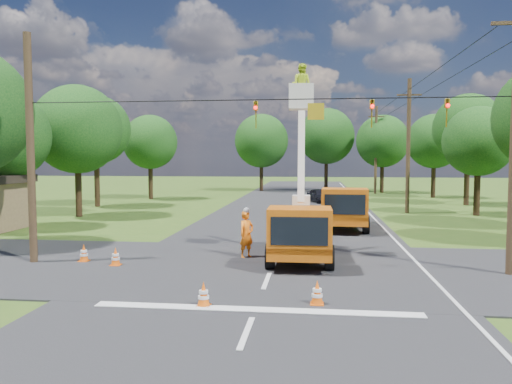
# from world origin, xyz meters

# --- Properties ---
(ground) EXTENTS (140.00, 140.00, 0.00)m
(ground) POSITION_xyz_m (0.00, 20.00, 0.00)
(ground) COLOR #335319
(ground) RESTS_ON ground
(road_main) EXTENTS (12.00, 100.00, 0.06)m
(road_main) POSITION_xyz_m (0.00, 20.00, 0.00)
(road_main) COLOR black
(road_main) RESTS_ON ground
(road_cross) EXTENTS (56.00, 10.00, 0.07)m
(road_cross) POSITION_xyz_m (0.00, 2.00, 0.00)
(road_cross) COLOR black
(road_cross) RESTS_ON ground
(stop_bar) EXTENTS (9.00, 0.45, 0.02)m
(stop_bar) POSITION_xyz_m (0.00, -3.20, 0.00)
(stop_bar) COLOR silver
(stop_bar) RESTS_ON ground
(edge_line) EXTENTS (0.12, 90.00, 0.02)m
(edge_line) POSITION_xyz_m (5.60, 20.00, 0.00)
(edge_line) COLOR silver
(edge_line) RESTS_ON ground
(bucket_truck) EXTENTS (2.60, 6.34, 7.99)m
(bucket_truck) POSITION_xyz_m (1.02, 3.77, 1.68)
(bucket_truck) COLOR #C25D0D
(bucket_truck) RESTS_ON ground
(second_truck) EXTENTS (2.92, 6.78, 2.49)m
(second_truck) POSITION_xyz_m (3.30, 12.95, 1.30)
(second_truck) COLOR #C25D0D
(second_truck) RESTS_ON ground
(ground_worker) EXTENTS (0.82, 0.85, 1.96)m
(ground_worker) POSITION_xyz_m (-1.22, 3.93, 0.98)
(ground_worker) COLOR #DF5512
(ground_worker) RESTS_ON ground
(distant_car) EXTENTS (2.84, 4.15, 1.31)m
(distant_car) POSITION_xyz_m (2.07, 29.82, 0.66)
(distant_car) COLOR black
(distant_car) RESTS_ON ground
(traffic_cone_0) EXTENTS (0.38, 0.38, 0.71)m
(traffic_cone_0) POSITION_xyz_m (-1.48, -3.01, 0.36)
(traffic_cone_0) COLOR #F65E0C
(traffic_cone_0) RESTS_ON ground
(traffic_cone_1) EXTENTS (0.38, 0.38, 0.71)m
(traffic_cone_1) POSITION_xyz_m (1.67, -2.46, 0.36)
(traffic_cone_1) COLOR #F65E0C
(traffic_cone_1) RESTS_ON ground
(traffic_cone_2) EXTENTS (0.38, 0.38, 0.71)m
(traffic_cone_2) POSITION_xyz_m (0.84, 8.30, 0.36)
(traffic_cone_2) COLOR #F65E0C
(traffic_cone_2) RESTS_ON ground
(traffic_cone_3) EXTENTS (0.38, 0.38, 0.71)m
(traffic_cone_3) POSITION_xyz_m (-6.02, 1.77, 0.36)
(traffic_cone_3) COLOR #F65E0C
(traffic_cone_3) RESTS_ON ground
(traffic_cone_4) EXTENTS (0.38, 0.38, 0.71)m
(traffic_cone_4) POSITION_xyz_m (-7.57, 2.34, 0.36)
(traffic_cone_4) COLOR #F65E0C
(traffic_cone_4) RESTS_ON ground
(traffic_cone_6) EXTENTS (0.38, 0.38, 0.71)m
(traffic_cone_6) POSITION_xyz_m (3.95, 16.78, 0.36)
(traffic_cone_6) COLOR #F65E0C
(traffic_cone_6) RESTS_ON ground
(pole_right_mid) EXTENTS (1.80, 0.30, 10.00)m
(pole_right_mid) POSITION_xyz_m (8.50, 22.00, 5.11)
(pole_right_mid) COLOR #4C3823
(pole_right_mid) RESTS_ON ground
(pole_right_far) EXTENTS (1.80, 0.30, 10.00)m
(pole_right_far) POSITION_xyz_m (8.50, 42.00, 5.11)
(pole_right_far) COLOR #4C3823
(pole_right_far) RESTS_ON ground
(pole_left) EXTENTS (0.30, 0.30, 9.00)m
(pole_left) POSITION_xyz_m (-9.50, 2.00, 4.50)
(pole_left) COLOR #4C3823
(pole_left) RESTS_ON ground
(signal_span) EXTENTS (18.00, 0.29, 1.07)m
(signal_span) POSITION_xyz_m (2.23, 1.99, 5.88)
(signal_span) COLOR black
(signal_span) RESTS_ON ground
(tree_left_c) EXTENTS (5.20, 5.20, 8.06)m
(tree_left_c) POSITION_xyz_m (-16.50, 11.00, 5.44)
(tree_left_c) COLOR #382616
(tree_left_c) RESTS_ON ground
(tree_left_d) EXTENTS (6.20, 6.20, 9.24)m
(tree_left_d) POSITION_xyz_m (-15.00, 17.00, 6.12)
(tree_left_d) COLOR #382616
(tree_left_d) RESTS_ON ground
(tree_left_e) EXTENTS (5.80, 5.80, 9.41)m
(tree_left_e) POSITION_xyz_m (-16.80, 24.00, 6.49)
(tree_left_e) COLOR #382616
(tree_left_e) RESTS_ON ground
(tree_left_f) EXTENTS (5.40, 5.40, 8.40)m
(tree_left_f) POSITION_xyz_m (-14.80, 32.00, 5.69)
(tree_left_f) COLOR #382616
(tree_left_f) RESTS_ON ground
(tree_right_c) EXTENTS (5.00, 5.00, 7.83)m
(tree_right_c) POSITION_xyz_m (13.20, 21.00, 5.31)
(tree_right_c) COLOR #382616
(tree_right_c) RESTS_ON ground
(tree_right_d) EXTENTS (6.00, 6.00, 9.70)m
(tree_right_d) POSITION_xyz_m (14.80, 29.00, 6.68)
(tree_right_d) COLOR #382616
(tree_right_d) RESTS_ON ground
(tree_right_e) EXTENTS (5.60, 5.60, 8.63)m
(tree_right_e) POSITION_xyz_m (13.80, 37.00, 5.81)
(tree_right_e) COLOR #382616
(tree_right_e) RESTS_ON ground
(tree_far_a) EXTENTS (6.60, 6.60, 9.50)m
(tree_far_a) POSITION_xyz_m (-5.00, 45.00, 6.19)
(tree_far_a) COLOR #382616
(tree_far_a) RESTS_ON ground
(tree_far_b) EXTENTS (7.00, 7.00, 10.32)m
(tree_far_b) POSITION_xyz_m (3.00, 47.00, 6.81)
(tree_far_b) COLOR #382616
(tree_far_b) RESTS_ON ground
(tree_far_c) EXTENTS (6.20, 6.20, 9.18)m
(tree_far_c) POSITION_xyz_m (9.50, 44.00, 6.06)
(tree_far_c) COLOR #382616
(tree_far_c) RESTS_ON ground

